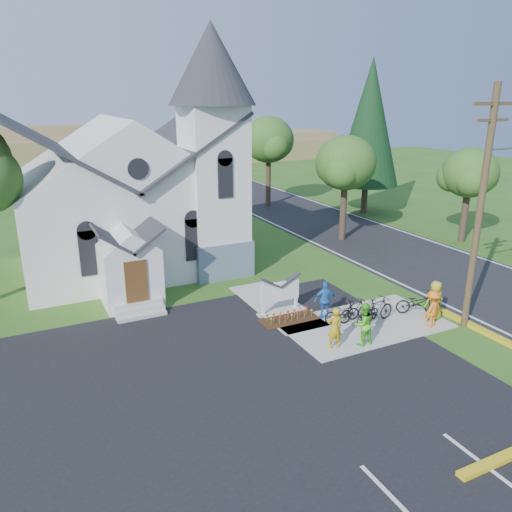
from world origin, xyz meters
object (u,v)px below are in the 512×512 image
cyclist_2 (325,300)px  bike_3 (355,310)px  bike_1 (377,310)px  cyclist_0 (335,328)px  bike_0 (342,312)px  utility_pole (482,203)px  bike_4 (417,303)px  church_sign (280,292)px  cyclist_4 (435,300)px  bike_2 (367,314)px  cyclist_3 (432,309)px  cyclist_1 (363,324)px

cyclist_2 → bike_3: size_ratio=1.03×
bike_1 → cyclist_0: bearing=102.5°
cyclist_0 → bike_0: size_ratio=1.01×
utility_pole → bike_1: bearing=150.1°
utility_pole → bike_4: bearing=119.5°
utility_pole → bike_3: bearing=149.6°
church_sign → cyclist_2: size_ratio=1.26×
bike_0 → bike_1: (1.34, -0.70, 0.13)m
bike_0 → cyclist_0: bearing=142.9°
bike_3 → bike_4: 3.11m
cyclist_0 → cyclist_2: bearing=-106.4°
cyclist_0 → bike_1: size_ratio=0.90×
church_sign → cyclist_4: cyclist_4 is taller
bike_0 → bike_3: (0.53, -0.19, 0.07)m
bike_3 → bike_4: (3.06, -0.56, 0.00)m
cyclist_2 → bike_2: cyclist_2 is taller
bike_3 → utility_pole: bearing=-125.2°
bike_2 → bike_3: size_ratio=0.91×
church_sign → bike_4: size_ratio=1.13×
church_sign → cyclist_2: (1.46, -1.49, -0.11)m
cyclist_3 → bike_0: bearing=-47.4°
cyclist_0 → bike_4: cyclist_0 is taller
cyclist_1 → cyclist_3: size_ratio=1.09×
cyclist_1 → cyclist_3: (3.63, 0.01, -0.07)m
bike_0 → cyclist_2: (-0.48, 0.62, 0.43)m
cyclist_0 → cyclist_4: bearing=-167.7°
cyclist_2 → cyclist_4: 4.80m
cyclist_2 → bike_3: bearing=158.1°
bike_0 → bike_2: bike_0 is taller
bike_0 → cyclist_4: (3.80, -1.54, 0.45)m
bike_4 → bike_2: bearing=109.6°
bike_2 → bike_4: bike_4 is taller
bike_0 → bike_3: 0.57m
cyclist_2 → cyclist_0: bearing=80.9°
bike_0 → bike_4: (3.59, -0.75, 0.07)m
cyclist_1 → bike_2: cyclist_1 is taller
church_sign → cyclist_2: cyclist_2 is taller
church_sign → cyclist_0: (0.27, -3.93, -0.12)m
bike_0 → bike_1: size_ratio=0.89×
cyclist_0 → cyclist_4: 5.47m
cyclist_0 → bike_3: (2.19, 1.63, -0.34)m
cyclist_0 → cyclist_1: cyclist_1 is taller
bike_0 → bike_4: size_ratio=0.87×
cyclist_2 → bike_3: (1.01, -0.81, -0.36)m
bike_0 → cyclist_1: size_ratio=0.95×
cyclist_4 → bike_3: bearing=-12.4°
church_sign → cyclist_4: size_ratio=1.24×
cyclist_2 → cyclist_4: (4.28, -2.16, 0.02)m
bike_1 → cyclist_2: 2.27m
bike_0 → utility_pole: bearing=-113.8°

